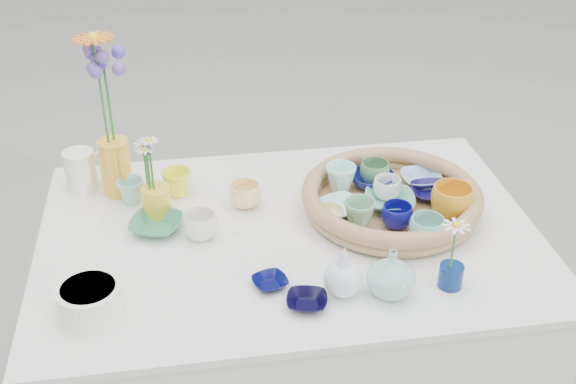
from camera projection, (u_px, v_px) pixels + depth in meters
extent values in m
imported|color=navy|center=(372.00, 180.00, 1.99)|extent=(0.15, 0.15, 0.04)
imported|color=#100B3F|center=(432.00, 192.00, 1.94)|extent=(0.12, 0.12, 0.03)
imported|color=gold|center=(452.00, 202.00, 1.84)|extent=(0.14, 0.14, 0.09)
imported|color=#5AA486|center=(390.00, 201.00, 1.90)|extent=(0.15, 0.15, 0.03)
imported|color=#77B087|center=(359.00, 214.00, 1.80)|extent=(0.09, 0.09, 0.07)
imported|color=#B7ECE7|center=(341.00, 208.00, 1.87)|extent=(0.15, 0.15, 0.03)
imported|color=#B9FCEB|center=(341.00, 179.00, 1.95)|extent=(0.10, 0.10, 0.08)
imported|color=white|center=(387.00, 189.00, 1.92)|extent=(0.09, 0.09, 0.06)
imported|color=#8CABD9|center=(421.00, 179.00, 2.00)|extent=(0.11, 0.11, 0.03)
imported|color=navy|center=(397.00, 216.00, 1.81)|extent=(0.10, 0.10, 0.06)
imported|color=#E0B776|center=(328.00, 215.00, 1.85)|extent=(0.11, 0.11, 0.03)
imported|color=#7CBDB4|center=(427.00, 230.00, 1.75)|extent=(0.11, 0.11, 0.07)
imported|color=#518759|center=(375.00, 173.00, 1.99)|extent=(0.11, 0.11, 0.07)
imported|color=#FEFC2B|center=(177.00, 183.00, 1.97)|extent=(0.10, 0.10, 0.07)
imported|color=#FFE190|center=(245.00, 195.00, 1.92)|extent=(0.10, 0.10, 0.07)
imported|color=#378661|center=(156.00, 225.00, 1.83)|extent=(0.16, 0.16, 0.03)
imported|color=white|center=(200.00, 226.00, 1.80)|extent=(0.11, 0.11, 0.07)
imported|color=#04073C|center=(270.00, 282.00, 1.64)|extent=(0.10, 0.10, 0.02)
imported|color=#9DD9C7|center=(131.00, 191.00, 1.94)|extent=(0.08, 0.08, 0.07)
imported|color=black|center=(307.00, 302.00, 1.58)|extent=(0.11, 0.11, 0.02)
imported|color=#95D1C0|center=(391.00, 273.00, 1.60)|extent=(0.13, 0.13, 0.12)
cylinder|color=navy|center=(451.00, 276.00, 1.64)|extent=(0.06, 0.06, 0.06)
cylinder|color=yellow|center=(116.00, 167.00, 1.96)|extent=(0.09, 0.09, 0.16)
cylinder|color=yellow|center=(157.00, 201.00, 1.88)|extent=(0.09, 0.09, 0.08)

